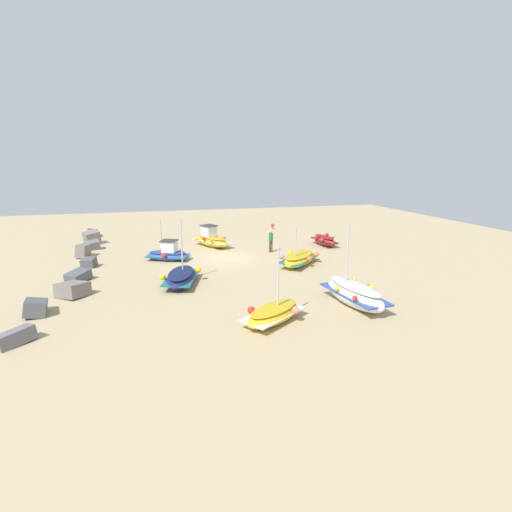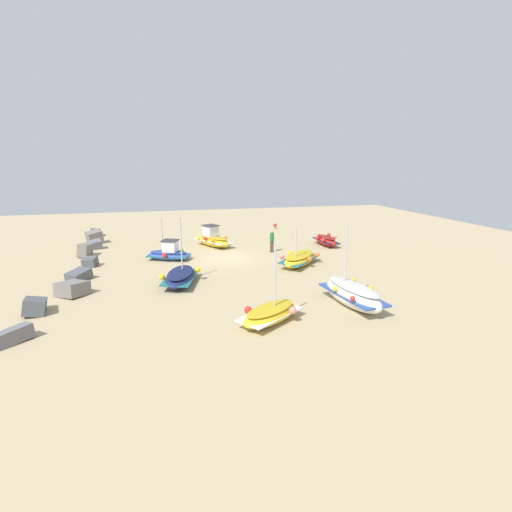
{
  "view_description": "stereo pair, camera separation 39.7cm",
  "coord_description": "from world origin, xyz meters",
  "views": [
    {
      "loc": [
        -27.7,
        5.24,
        6.87
      ],
      "look_at": [
        -3.61,
        -1.34,
        0.9
      ],
      "focal_mm": 28.06,
      "sensor_mm": 36.0,
      "label": 1
    },
    {
      "loc": [
        -27.8,
        4.86,
        6.87
      ],
      "look_at": [
        -3.61,
        -1.34,
        0.9
      ],
      "focal_mm": 28.06,
      "sensor_mm": 36.0,
      "label": 2
    }
  ],
  "objects": [
    {
      "name": "fishing_boat_2",
      "position": [
        -3.23,
        -4.47,
        0.43
      ],
      "size": [
        3.91,
        3.8,
        2.74
      ],
      "rotation": [
        0.0,
        0.0,
        5.53
      ],
      "color": "gold",
      "rests_on": "ground_plane"
    },
    {
      "name": "fishing_boat_5",
      "position": [
        -12.17,
        0.21,
        0.39
      ],
      "size": [
        2.98,
        3.45,
        3.44
      ],
      "rotation": [
        0.0,
        0.0,
        2.19
      ],
      "color": "gold",
      "rests_on": "ground_plane"
    },
    {
      "name": "fishing_boat_0",
      "position": [
        -5.49,
        3.6,
        0.4
      ],
      "size": [
        4.07,
        2.49,
        3.74
      ],
      "rotation": [
        0.0,
        0.0,
        2.87
      ],
      "color": "navy",
      "rests_on": "ground_plane"
    },
    {
      "name": "person_walking",
      "position": [
        0.96,
        -3.76,
        0.99
      ],
      "size": [
        0.32,
        0.32,
        1.71
      ],
      "rotation": [
        0.0,
        0.0,
        3.26
      ],
      "color": "brown",
      "rests_on": "ground_plane"
    },
    {
      "name": "ground_plane",
      "position": [
        0.0,
        0.0,
        0.0
      ],
      "size": [
        58.98,
        58.98,
        0.0
      ],
      "primitive_type": "plane",
      "color": "tan"
    },
    {
      "name": "mooring_buoy_0",
      "position": [
        11.37,
        -7.22,
        0.35
      ],
      "size": [
        0.38,
        0.38,
        0.54
      ],
      "color": "#3F3F42",
      "rests_on": "ground_plane"
    },
    {
      "name": "fishing_boat_6",
      "position": [
        -11.22,
        -4.19,
        0.59
      ],
      "size": [
        4.34,
        1.88,
        4.08
      ],
      "rotation": [
        0.0,
        0.0,
        3.26
      ],
      "color": "white",
      "rests_on": "ground_plane"
    },
    {
      "name": "fishing_boat_3",
      "position": [
        4.24,
        0.28,
        0.57
      ],
      "size": [
        4.02,
        2.98,
        1.76
      ],
      "rotation": [
        0.0,
        0.0,
        0.46
      ],
      "color": "gold",
      "rests_on": "ground_plane"
    },
    {
      "name": "breakwater_rocks",
      "position": [
        0.31,
        9.79,
        0.38
      ],
      "size": [
        24.49,
        2.86,
        1.33
      ],
      "color": "slate",
      "rests_on": "ground_plane"
    },
    {
      "name": "fishing_boat_1",
      "position": [
        2.2,
        -8.81,
        0.44
      ],
      "size": [
        3.08,
        1.67,
        0.92
      ],
      "rotation": [
        0.0,
        0.0,
        3.2
      ],
      "color": "maroon",
      "rests_on": "ground_plane"
    },
    {
      "name": "fishing_boat_4",
      "position": [
        0.46,
        4.0,
        0.48
      ],
      "size": [
        2.44,
        3.32,
        2.95
      ],
      "rotation": [
        0.0,
        0.0,
        4.29
      ],
      "color": "#2D4C9E",
      "rests_on": "ground_plane"
    }
  ]
}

